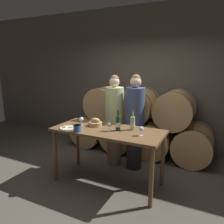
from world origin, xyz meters
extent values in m
plane|color=#564F44|center=(0.00, 0.00, 0.00)|extent=(10.00, 10.00, 0.00)
cube|color=#60594F|center=(0.00, 2.01, 1.60)|extent=(10.00, 0.12, 3.20)
cylinder|color=tan|center=(-1.16, 1.45, 0.37)|extent=(0.74, 0.88, 0.74)
cylinder|color=#2D2D33|center=(-1.16, 1.17, 0.37)|extent=(0.76, 0.02, 0.76)
cylinder|color=#2D2D33|center=(-1.16, 1.73, 0.37)|extent=(0.76, 0.02, 0.76)
cylinder|color=tan|center=(-0.39, 1.45, 0.37)|extent=(0.74, 0.88, 0.74)
cylinder|color=#2D2D33|center=(-0.39, 1.17, 0.37)|extent=(0.76, 0.02, 0.76)
cylinder|color=#2D2D33|center=(-0.39, 1.73, 0.37)|extent=(0.76, 0.02, 0.76)
cylinder|color=tan|center=(0.39, 1.45, 0.37)|extent=(0.74, 0.88, 0.74)
cylinder|color=#2D2D33|center=(0.39, 1.17, 0.37)|extent=(0.76, 0.02, 0.76)
cylinder|color=#2D2D33|center=(0.39, 1.73, 0.37)|extent=(0.76, 0.02, 0.76)
cylinder|color=tan|center=(1.16, 1.45, 0.37)|extent=(0.74, 0.88, 0.74)
cylinder|color=#2D2D33|center=(1.16, 1.17, 0.37)|extent=(0.76, 0.02, 0.76)
cylinder|color=#2D2D33|center=(1.16, 1.73, 0.37)|extent=(0.76, 0.02, 0.76)
cylinder|color=tan|center=(-0.78, 1.45, 1.04)|extent=(0.74, 0.88, 0.74)
cylinder|color=#2D2D33|center=(-0.78, 1.17, 1.04)|extent=(0.76, 0.02, 0.76)
cylinder|color=#2D2D33|center=(-0.78, 1.73, 1.04)|extent=(0.76, 0.02, 0.76)
cylinder|color=tan|center=(0.00, 1.45, 1.04)|extent=(0.74, 0.88, 0.74)
cylinder|color=#2D2D33|center=(0.00, 1.17, 1.04)|extent=(0.76, 0.02, 0.76)
cylinder|color=#2D2D33|center=(0.00, 1.73, 1.04)|extent=(0.76, 0.02, 0.76)
cylinder|color=tan|center=(0.78, 1.45, 1.04)|extent=(0.74, 0.88, 0.74)
cylinder|color=#2D2D33|center=(0.78, 1.17, 1.04)|extent=(0.76, 0.02, 0.76)
cylinder|color=#2D2D33|center=(0.78, 1.73, 1.04)|extent=(0.76, 0.02, 0.76)
cylinder|color=brown|center=(-0.82, -0.32, 0.44)|extent=(0.06, 0.06, 0.88)
cylinder|color=brown|center=(0.82, -0.32, 0.44)|extent=(0.06, 0.06, 0.88)
cylinder|color=brown|center=(-0.82, 0.32, 0.44)|extent=(0.06, 0.06, 0.88)
cylinder|color=brown|center=(0.82, 0.32, 0.44)|extent=(0.06, 0.06, 0.88)
cube|color=brown|center=(0.00, 0.00, 0.90)|extent=(1.76, 0.76, 0.04)
cylinder|color=#756651|center=(-0.21, 0.68, 0.42)|extent=(0.28, 0.28, 0.84)
cylinder|color=beige|center=(-0.21, 0.68, 1.17)|extent=(0.35, 0.35, 0.66)
sphere|color=beige|center=(-0.21, 0.68, 1.60)|extent=(0.19, 0.19, 0.19)
sphere|color=olive|center=(-0.21, 0.69, 1.65)|extent=(0.15, 0.15, 0.15)
cylinder|color=#232326|center=(0.20, 0.68, 0.42)|extent=(0.28, 0.28, 0.85)
cylinder|color=#3D4C75|center=(0.20, 0.68, 1.18)|extent=(0.34, 0.34, 0.67)
sphere|color=beige|center=(0.20, 0.68, 1.61)|extent=(0.20, 0.20, 0.20)
sphere|color=olive|center=(0.20, 0.69, 1.67)|extent=(0.16, 0.16, 0.16)
cylinder|color=#193819|center=(0.17, 0.02, 1.03)|extent=(0.07, 0.07, 0.22)
cylinder|color=#193819|center=(0.17, 0.02, 1.18)|extent=(0.03, 0.03, 0.09)
cylinder|color=maroon|center=(0.17, 0.02, 1.24)|extent=(0.03, 0.03, 0.02)
cylinder|color=white|center=(0.17, 0.02, 1.01)|extent=(0.07, 0.07, 0.07)
cylinder|color=#ADBC7F|center=(0.36, 0.15, 1.02)|extent=(0.07, 0.07, 0.21)
cylinder|color=#ADBC7F|center=(0.36, 0.15, 1.17)|extent=(0.03, 0.03, 0.09)
cylinder|color=maroon|center=(0.36, 0.15, 1.22)|extent=(0.03, 0.03, 0.02)
cylinder|color=white|center=(0.36, 0.15, 1.00)|extent=(0.07, 0.07, 0.07)
cylinder|color=#335693|center=(-0.36, -0.31, 0.97)|extent=(0.12, 0.12, 0.11)
cylinder|color=#335693|center=(-0.36, -0.31, 1.02)|extent=(0.13, 0.13, 0.01)
cylinder|color=tan|center=(-0.28, 0.09, 0.95)|extent=(0.22, 0.22, 0.07)
ellipsoid|color=tan|center=(-0.28, 0.09, 1.01)|extent=(0.16, 0.10, 0.08)
cylinder|color=white|center=(-0.60, -0.23, 0.92)|extent=(0.26, 0.26, 0.01)
cube|color=beige|center=(-0.55, -0.21, 0.94)|extent=(0.07, 0.06, 0.02)
cube|color=#E0CC7F|center=(-0.65, -0.26, 0.94)|extent=(0.07, 0.06, 0.02)
cylinder|color=white|center=(-0.51, 0.02, 0.92)|extent=(0.06, 0.06, 0.00)
cylinder|color=white|center=(-0.51, 0.02, 0.95)|extent=(0.01, 0.01, 0.06)
sphere|color=white|center=(-0.51, 0.02, 1.02)|extent=(0.07, 0.07, 0.07)
cylinder|color=white|center=(0.06, -0.06, 0.92)|extent=(0.06, 0.06, 0.00)
cylinder|color=white|center=(0.06, -0.06, 0.95)|extent=(0.01, 0.01, 0.06)
sphere|color=white|center=(0.06, -0.06, 1.02)|extent=(0.07, 0.07, 0.07)
cylinder|color=white|center=(0.57, -0.05, 0.92)|extent=(0.06, 0.06, 0.00)
cylinder|color=white|center=(0.57, -0.05, 0.95)|extent=(0.01, 0.01, 0.06)
sphere|color=white|center=(0.57, -0.05, 1.02)|extent=(0.07, 0.07, 0.07)
camera|label=1|loc=(1.52, -2.93, 1.94)|focal=35.00mm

